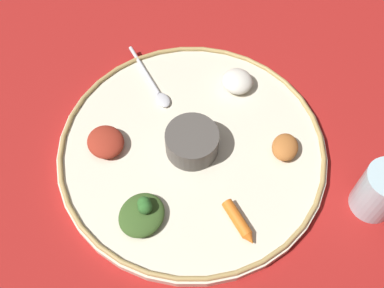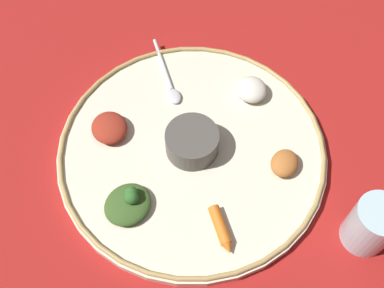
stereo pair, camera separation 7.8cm
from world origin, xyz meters
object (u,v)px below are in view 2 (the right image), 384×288
at_px(center_bowl, 192,141).
at_px(spoon, 169,81).
at_px(drinking_glass, 370,226).
at_px(carrot_near_spoon, 221,229).
at_px(greens_pile, 128,203).

height_order(center_bowl, spoon, center_bowl).
bearing_deg(spoon, drinking_glass, -172.53).
bearing_deg(center_bowl, carrot_near_spoon, 157.51).
bearing_deg(carrot_near_spoon, drinking_glass, -129.84).
relative_size(greens_pile, drinking_glass, 0.88).
bearing_deg(spoon, center_bowl, 157.48).
relative_size(center_bowl, drinking_glass, 0.94).
relative_size(center_bowl, greens_pile, 1.06).
bearing_deg(center_bowl, spoon, -22.52).
xyz_separation_m(greens_pile, drinking_glass, (-0.27, -0.26, 0.01)).
relative_size(carrot_near_spoon, drinking_glass, 0.82).
height_order(center_bowl, carrot_near_spoon, center_bowl).
height_order(center_bowl, greens_pile, center_bowl).
bearing_deg(carrot_near_spoon, spoon, -22.51).
bearing_deg(center_bowl, drinking_glass, -158.55).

